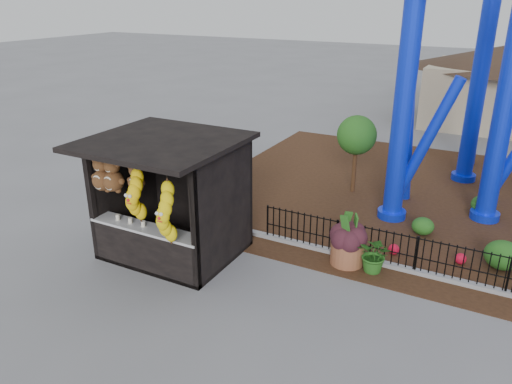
% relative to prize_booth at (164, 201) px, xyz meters
% --- Properties ---
extents(ground, '(120.00, 120.00, 0.00)m').
position_rel_prize_booth_xyz_m(ground, '(3.02, -0.89, -1.54)').
color(ground, slate).
rests_on(ground, ground).
extents(mulch_bed, '(18.00, 12.00, 0.02)m').
position_rel_prize_booth_xyz_m(mulch_bed, '(7.02, 7.11, -1.54)').
color(mulch_bed, '#331E11').
rests_on(mulch_bed, ground).
extents(curb, '(18.00, 0.18, 0.12)m').
position_rel_prize_booth_xyz_m(curb, '(7.02, 2.11, -1.48)').
color(curb, gray).
rests_on(curb, ground).
extents(prize_booth, '(3.50, 3.40, 3.12)m').
position_rel_prize_booth_xyz_m(prize_booth, '(0.00, 0.00, 0.00)').
color(prize_booth, black).
rests_on(prize_booth, ground).
extents(terracotta_planter, '(0.95, 0.95, 0.64)m').
position_rel_prize_booth_xyz_m(terracotta_planter, '(4.21, 1.81, -1.23)').
color(terracotta_planter, brown).
rests_on(terracotta_planter, ground).
extents(planter_foliage, '(0.70, 0.70, 0.64)m').
position_rel_prize_booth_xyz_m(planter_foliage, '(4.21, 1.81, -0.59)').
color(planter_foliage, '#32141B').
rests_on(planter_foliage, terracotta_planter).
extents(potted_plant, '(0.97, 0.88, 0.95)m').
position_rel_prize_booth_xyz_m(potted_plant, '(4.93, 1.74, -1.07)').
color(potted_plant, '#325F1C').
rests_on(potted_plant, ground).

